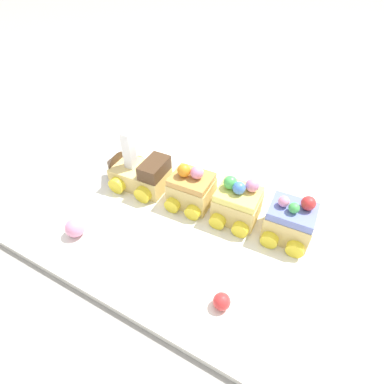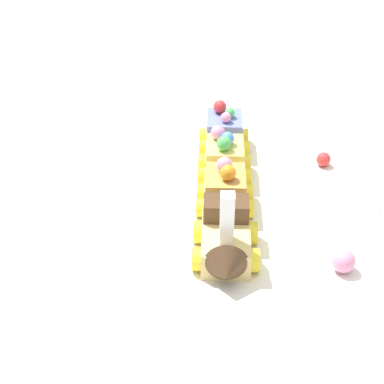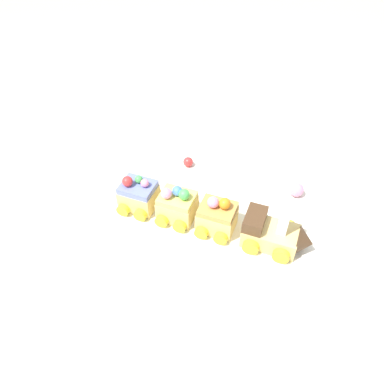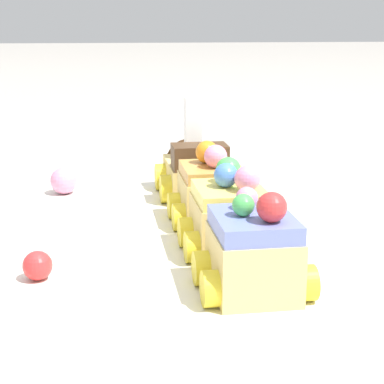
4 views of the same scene
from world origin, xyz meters
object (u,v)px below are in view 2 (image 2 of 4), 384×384
object	(u,v)px
cake_train_locomotive	(226,243)
gumball_pink	(344,261)
cake_car_lemon	(224,160)
gumball_red	(324,159)
cake_car_caramel	(225,191)
cake_car_blueberry	(224,133)

from	to	relation	value
cake_train_locomotive	gumball_pink	bearing A→B (deg)	83.82
cake_car_lemon	gumball_red	bearing A→B (deg)	103.64
cake_car_caramel	cake_car_lemon	bearing A→B (deg)	-179.83
cake_car_blueberry	gumball_red	world-z (taller)	cake_car_blueberry
gumball_pink	cake_train_locomotive	bearing A→B (deg)	-94.03
cake_car_caramel	gumball_red	bearing A→B (deg)	127.64
cake_car_lemon	gumball_pink	world-z (taller)	cake_car_lemon
cake_car_caramel	cake_car_lemon	distance (m)	0.08
cake_car_lemon	gumball_pink	bearing A→B (deg)	34.72
cake_car_caramel	cake_car_lemon	size ratio (longest dim) A/B	1.00
gumball_pink	cake_car_blueberry	bearing A→B (deg)	-151.55
cake_car_caramel	gumball_pink	bearing A→B (deg)	48.54
gumball_red	cake_car_lemon	bearing A→B (deg)	-74.21
cake_car_caramel	cake_car_blueberry	bearing A→B (deg)	180.00
cake_train_locomotive	cake_car_blueberry	bearing A→B (deg)	179.99
cake_train_locomotive	gumball_red	size ratio (longest dim) A/B	5.66
cake_train_locomotive	gumball_pink	distance (m)	0.14
cake_car_blueberry	gumball_pink	size ratio (longest dim) A/B	2.72
gumball_red	gumball_pink	size ratio (longest dim) A/B	0.75
cake_train_locomotive	cake_car_blueberry	xyz separation A→B (m)	(-0.27, -0.01, 0.00)
cake_train_locomotive	cake_car_blueberry	size ratio (longest dim) A/B	1.56
gumball_red	cake_car_blueberry	bearing A→B (deg)	-104.55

